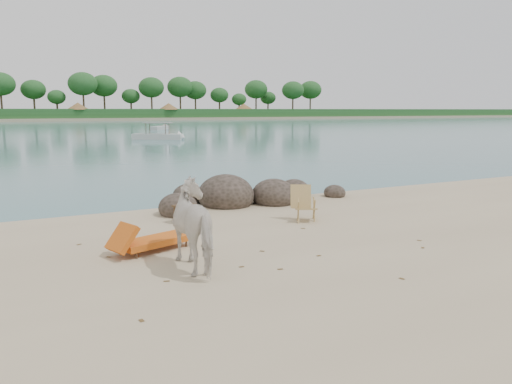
# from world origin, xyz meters

# --- Properties ---
(water) EXTENTS (400.00, 400.00, 0.00)m
(water) POSITION_xyz_m (0.00, 90.00, 0.00)
(water) COLOR #3B6A76
(water) RESTS_ON ground
(far_shore) EXTENTS (420.00, 90.00, 1.40)m
(far_shore) POSITION_xyz_m (0.00, 170.00, 0.00)
(far_shore) COLOR tan
(far_shore) RESTS_ON ground
(far_scenery) EXTENTS (420.00, 18.00, 9.50)m
(far_scenery) POSITION_xyz_m (0.03, 136.70, 3.14)
(far_scenery) COLOR #1E4C1E
(far_scenery) RESTS_ON ground
(boulders) EXTENTS (6.26, 2.84, 1.22)m
(boulders) POSITION_xyz_m (1.98, 5.60, 0.23)
(boulders) COLOR #2B251D
(boulders) RESTS_ON ground
(cow) EXTENTS (0.87, 1.84, 1.54)m
(cow) POSITION_xyz_m (-1.24, 0.41, 0.77)
(cow) COLOR silver
(cow) RESTS_ON ground
(side_table) EXTENTS (0.63, 0.52, 0.43)m
(side_table) POSITION_xyz_m (-0.29, 3.99, 0.22)
(side_table) COLOR #352015
(side_table) RESTS_ON ground
(lounge_chair) EXTENTS (1.91, 1.16, 0.54)m
(lounge_chair) POSITION_xyz_m (-1.66, 1.83, 0.27)
(lounge_chair) COLOR #C35116
(lounge_chair) RESTS_ON ground
(deck_chair) EXTENTS (0.80, 0.82, 0.89)m
(deck_chair) POSITION_xyz_m (2.46, 2.68, 0.44)
(deck_chair) COLOR tan
(deck_chair) RESTS_ON ground
(boat_mid) EXTENTS (5.19, 4.19, 2.68)m
(boat_mid) POSITION_xyz_m (9.46, 40.05, 1.34)
(boat_mid) COLOR beige
(boat_mid) RESTS_ON water
(boat_far) EXTENTS (4.16, 4.71, 0.60)m
(boat_far) POSITION_xyz_m (16.83, 64.39, 0.30)
(boat_far) COLOR #B6B5B1
(boat_far) RESTS_ON water
(dead_leaves) EXTENTS (7.68, 5.80, 0.00)m
(dead_leaves) POSITION_xyz_m (-0.27, 0.05, 0.00)
(dead_leaves) COLOR brown
(dead_leaves) RESTS_ON ground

